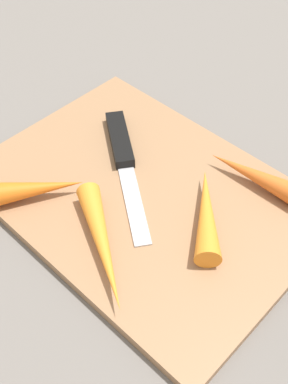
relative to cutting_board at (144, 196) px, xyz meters
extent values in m
plane|color=slate|center=(0.00, 0.00, -0.01)|extent=(1.40, 1.40, 0.00)
cube|color=#99704C|center=(0.00, 0.00, 0.00)|extent=(0.36, 0.26, 0.01)
cube|color=#B7B7BC|center=(0.01, -0.02, 0.01)|extent=(0.10, 0.08, 0.00)
cube|color=black|center=(-0.08, 0.04, 0.01)|extent=(0.09, 0.07, 0.01)
cone|color=orange|center=(0.08, 0.09, 0.02)|extent=(0.11, 0.04, 0.03)
cone|color=orange|center=(0.03, -0.09, 0.02)|extent=(0.14, 0.10, 0.03)
cone|color=orange|center=(-0.08, -0.09, 0.02)|extent=(0.08, 0.10, 0.03)
cone|color=orange|center=(0.07, 0.02, 0.02)|extent=(0.10, 0.11, 0.03)
camera|label=1|loc=(0.24, -0.25, 0.40)|focal=44.89mm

